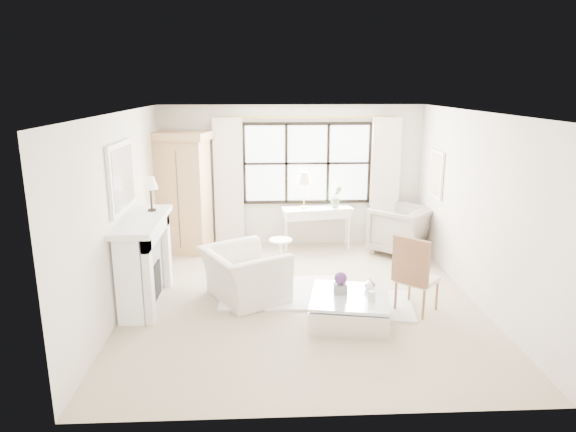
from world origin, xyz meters
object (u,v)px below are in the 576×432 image
club_armchair (244,275)px  coffee_table (349,309)px  armoire (181,192)px  console_table (317,228)px

club_armchair → coffee_table: (1.41, -0.84, -0.19)m
coffee_table → club_armchair: bearing=159.8°
armoire → coffee_table: bearing=-36.6°
armoire → coffee_table: 4.23m
armoire → coffee_table: armoire is taller
club_armchair → coffee_table: club_armchair is taller
console_table → club_armchair: (-1.30, -2.36, -0.02)m
coffee_table → armoire: bearing=140.8°
console_table → coffee_table: console_table is taller
console_table → coffee_table: bearing=-98.1°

